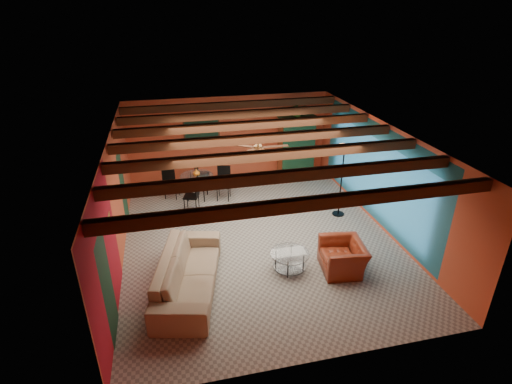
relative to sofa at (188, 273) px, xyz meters
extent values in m
cube|color=gray|center=(1.84, 1.66, -0.40)|extent=(6.50, 8.00, 0.01)
cube|color=silver|center=(1.84, 1.66, 2.30)|extent=(6.50, 8.00, 0.01)
cube|color=#C44C2D|center=(1.84, 5.66, 0.95)|extent=(6.50, 0.02, 2.70)
cube|color=#AB1321|center=(-1.41, 1.66, 0.95)|extent=(0.02, 8.00, 2.70)
cube|color=teal|center=(5.09, 1.66, 0.95)|extent=(0.02, 8.00, 2.70)
imported|color=#91785E|center=(0.00, 0.00, 0.00)|extent=(1.68, 2.92, 0.80)
imported|color=maroon|center=(3.33, -0.09, -0.07)|extent=(1.01, 1.12, 0.66)
cube|color=brown|center=(4.04, 5.36, 0.57)|extent=(1.17, 0.67, 1.95)
cube|color=black|center=(0.94, 5.62, 1.25)|extent=(1.05, 0.03, 0.65)
imported|color=#26661E|center=(4.04, 5.36, 1.81)|extent=(0.51, 0.46, 0.52)
imported|color=orange|center=(0.59, 4.20, 0.72)|extent=(0.22, 0.22, 0.21)
camera|label=1|loc=(-0.16, -6.73, 4.97)|focal=28.03mm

